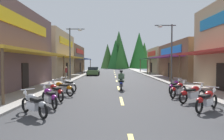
{
  "coord_description": "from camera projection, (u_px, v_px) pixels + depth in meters",
  "views": [
    {
      "loc": [
        -0.54,
        -2.58,
        2.14
      ],
      "look_at": [
        -0.66,
        23.82,
        1.13
      ],
      "focal_mm": 31.41,
      "sensor_mm": 36.0,
      "label": 1
    }
  ],
  "objects": [
    {
      "name": "ground",
      "position": [
        117.0,
        78.0,
        27.35
      ],
      "size": [
        9.8,
        79.43,
        0.1
      ],
      "primitive_type": "cube",
      "color": "#38383A"
    },
    {
      "name": "sidewalk_left",
      "position": [
        73.0,
        77.0,
        27.38
      ],
      "size": [
        2.46,
        79.43,
        0.12
      ],
      "primitive_type": "cube",
      "color": "#9E9991",
      "rests_on": "ground"
    },
    {
      "name": "sidewalk_right",
      "position": [
        161.0,
        77.0,
        27.32
      ],
      "size": [
        2.46,
        79.43,
        0.12
      ],
      "primitive_type": "cube",
      "color": "#9E9991",
      "rests_on": "ground"
    },
    {
      "name": "centerline_dashes",
      "position": [
        116.0,
        77.0,
        29.3
      ],
      "size": [
        0.16,
        52.35,
        0.01
      ],
      "color": "#E0C64C",
      "rests_on": "ground"
    },
    {
      "name": "storefront_left_middle",
      "position": [
        39.0,
        55.0,
        29.49
      ],
      "size": [
        10.63,
        11.41,
        6.62
      ],
      "color": "tan",
      "rests_on": "ground"
    },
    {
      "name": "storefront_left_far",
      "position": [
        63.0,
        59.0,
        41.94
      ],
      "size": [
        9.83,
        12.34,
        5.69
      ],
      "color": "brown",
      "rests_on": "ground"
    },
    {
      "name": "storefront_right_middle",
      "position": [
        200.0,
        60.0,
        26.65
      ],
      "size": [
        9.89,
        12.84,
        4.82
      ],
      "color": "brown",
      "rests_on": "ground"
    },
    {
      "name": "storefront_right_far",
      "position": [
        168.0,
        61.0,
        39.04
      ],
      "size": [
        8.29,
        10.06,
        4.96
      ],
      "color": "tan",
      "rests_on": "ground"
    },
    {
      "name": "streetlamp_left",
      "position": [
        74.0,
        47.0,
        22.15
      ],
      "size": [
        2.07,
        0.3,
        6.02
      ],
      "color": "#474C51",
      "rests_on": "ground"
    },
    {
      "name": "streetlamp_right",
      "position": [
        169.0,
        45.0,
        19.08
      ],
      "size": [
        2.07,
        0.3,
        5.85
      ],
      "color": "#474C51",
      "rests_on": "ground"
    },
    {
      "name": "motorcycle_parked_right_1",
      "position": [
        208.0,
        100.0,
        8.67
      ],
      "size": [
        1.68,
        1.48,
        1.04
      ],
      "rotation": [
        0.0,
        0.0,
        0.72
      ],
      "color": "black",
      "rests_on": "ground"
    },
    {
      "name": "motorcycle_parked_right_2",
      "position": [
        193.0,
        93.0,
        10.5
      ],
      "size": [
        1.9,
        1.16,
        1.04
      ],
      "rotation": [
        0.0,
        0.0,
        0.53
      ],
      "color": "black",
      "rests_on": "ground"
    },
    {
      "name": "motorcycle_parked_right_3",
      "position": [
        179.0,
        89.0,
        12.12
      ],
      "size": [
        1.54,
        1.63,
        1.04
      ],
      "rotation": [
        0.0,
        0.0,
        0.82
      ],
      "color": "black",
      "rests_on": "ground"
    },
    {
      "name": "motorcycle_parked_right_4",
      "position": [
        176.0,
        86.0,
        13.6
      ],
      "size": [
        1.39,
        1.76,
        1.04
      ],
      "rotation": [
        0.0,
        0.0,
        0.91
      ],
      "color": "black",
      "rests_on": "ground"
    },
    {
      "name": "motorcycle_parked_left_0",
      "position": [
        35.0,
        104.0,
        7.89
      ],
      "size": [
        1.65,
        1.51,
        1.04
      ],
      "rotation": [
        0.0,
        0.0,
        2.4
      ],
      "color": "black",
      "rests_on": "ground"
    },
    {
      "name": "motorcycle_parked_left_1",
      "position": [
        50.0,
        97.0,
        9.5
      ],
      "size": [
        1.33,
        1.8,
        1.04
      ],
      "rotation": [
        0.0,
        0.0,
        2.19
      ],
      "color": "black",
      "rests_on": "ground"
    },
    {
      "name": "motorcycle_parked_left_2",
      "position": [
        56.0,
        91.0,
        11.2
      ],
      "size": [
        1.47,
        1.69,
        1.04
      ],
      "rotation": [
        0.0,
        0.0,
        2.28
      ],
      "color": "black",
      "rests_on": "ground"
    },
    {
      "name": "motorcycle_parked_left_3",
      "position": [
        63.0,
        88.0,
        12.71
      ],
      "size": [
        1.89,
        1.19,
        1.04
      ],
      "rotation": [
        0.0,
        0.0,
        2.6
      ],
      "color": "black",
      "rests_on": "ground"
    },
    {
      "name": "motorcycle_parked_left_4",
      "position": [
        68.0,
        85.0,
        14.49
      ],
      "size": [
        1.68,
        1.48,
        1.04
      ],
      "rotation": [
        0.0,
        0.0,
        2.43
      ],
      "color": "black",
      "rests_on": "ground"
    },
    {
      "name": "rider_cruising_lead",
      "position": [
        122.0,
        81.0,
        15.45
      ],
      "size": [
        0.6,
        2.14,
        1.57
      ],
      "rotation": [
        0.0,
        0.0,
        1.52
      ],
      "color": "black",
      "rests_on": "ground"
    },
    {
      "name": "pedestrian_by_shop",
      "position": [
        67.0,
        72.0,
        24.81
      ],
      "size": [
        0.3,
        0.57,
        1.65
      ],
      "rotation": [
        0.0,
        0.0,
        6.17
      ],
      "color": "#B2A599",
      "rests_on": "ground"
    },
    {
      "name": "parked_car_curbside",
      "position": [
        94.0,
        71.0,
        33.14
      ],
      "size": [
        2.18,
        4.36,
        1.4
      ],
      "rotation": [
        0.0,
        0.0,
        1.61
      ],
      "color": "#4C723F",
      "rests_on": "ground"
    },
    {
      "name": "treeline_backdrop",
      "position": [
        128.0,
        52.0,
        69.5
      ],
      "size": [
        18.1,
        9.08,
        13.55
      ],
      "color": "#2F5223",
      "rests_on": "ground"
    }
  ]
}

